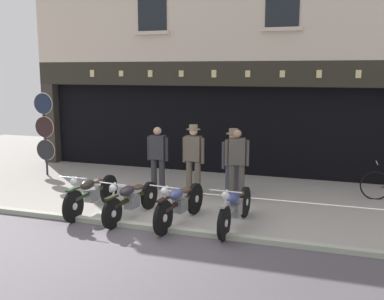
% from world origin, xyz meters
% --- Properties ---
extents(ground, '(23.74, 22.00, 0.18)m').
position_xyz_m(ground, '(0.00, -0.98, -0.04)').
color(ground, '#9B958F').
extents(shop_facade, '(12.04, 4.42, 6.53)m').
position_xyz_m(shop_facade, '(0.00, 7.00, 1.75)').
color(shop_facade, black).
rests_on(shop_facade, ground).
extents(motorcycle_left, '(0.62, 2.09, 0.93)m').
position_xyz_m(motorcycle_left, '(-1.48, 0.69, 0.43)').
color(motorcycle_left, black).
rests_on(motorcycle_left, ground).
extents(motorcycle_center_left, '(0.62, 2.03, 0.91)m').
position_xyz_m(motorcycle_center_left, '(-0.49, 0.59, 0.41)').
color(motorcycle_center_left, black).
rests_on(motorcycle_center_left, ground).
extents(motorcycle_center, '(0.62, 2.08, 0.93)m').
position_xyz_m(motorcycle_center, '(0.59, 0.58, 0.43)').
color(motorcycle_center, black).
rests_on(motorcycle_center, ground).
extents(motorcycle_center_right, '(0.62, 2.08, 0.91)m').
position_xyz_m(motorcycle_center_right, '(1.69, 0.71, 0.42)').
color(motorcycle_center_right, black).
rests_on(motorcycle_center_right, ground).
extents(salesman_left, '(0.56, 0.26, 1.62)m').
position_xyz_m(salesman_left, '(-0.89, 2.97, 0.90)').
color(salesman_left, '#2D2D33').
rests_on(salesman_left, ground).
extents(shopkeeper_center, '(0.56, 0.34, 1.75)m').
position_xyz_m(shopkeeper_center, '(0.17, 2.70, 0.97)').
color(shopkeeper_center, brown).
rests_on(shopkeeper_center, ground).
extents(salesman_right, '(0.56, 0.36, 1.66)m').
position_xyz_m(salesman_right, '(1.11, 2.94, 0.93)').
color(salesman_right, '#3D424C').
rests_on(salesman_right, ground).
extents(assistant_far_right, '(0.55, 0.29, 1.70)m').
position_xyz_m(assistant_far_right, '(1.29, 2.55, 0.94)').
color(assistant_far_right, '#47423D').
rests_on(assistant_far_right, ground).
extents(tyre_sign_pole, '(0.62, 0.06, 2.41)m').
position_xyz_m(tyre_sign_pole, '(-4.62, 3.41, 1.40)').
color(tyre_sign_pole, '#232328').
rests_on(tyre_sign_pole, ground).
extents(advert_board_near, '(0.69, 0.03, 0.94)m').
position_xyz_m(advert_board_near, '(2.35, 5.40, 1.77)').
color(advert_board_near, beige).
extents(advert_board_far, '(0.67, 0.03, 1.01)m').
position_xyz_m(advert_board_far, '(3.30, 5.40, 1.72)').
color(advert_board_far, silver).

